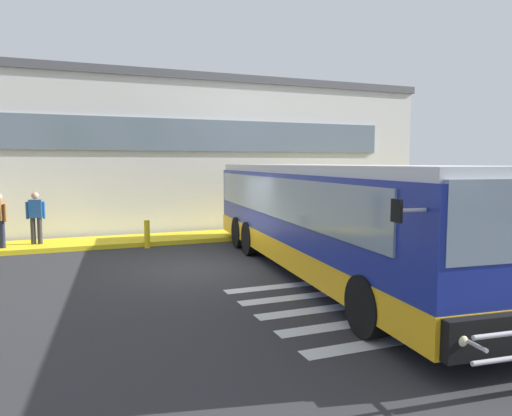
% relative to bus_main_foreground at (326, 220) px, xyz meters
% --- Properties ---
extents(ground_plane, '(80.00, 90.00, 0.02)m').
position_rel_bus_main_foreground_xyz_m(ground_plane, '(-2.65, 1.67, -1.35)').
color(ground_plane, '#2B2B2D').
rests_on(ground_plane, ground).
extents(bay_paint_stripes, '(4.40, 3.96, 0.01)m').
position_rel_bus_main_foreground_xyz_m(bay_paint_stripes, '(-0.65, -2.53, -1.33)').
color(bay_paint_stripes, silver).
rests_on(bay_paint_stripes, ground).
extents(terminal_building, '(24.69, 13.80, 6.19)m').
position_rel_bus_main_foreground_xyz_m(terminal_building, '(-3.34, 13.32, 1.75)').
color(terminal_building, silver).
rests_on(terminal_building, ground).
extents(boarding_curb, '(26.89, 2.00, 0.15)m').
position_rel_bus_main_foreground_xyz_m(boarding_curb, '(-2.65, 6.47, -1.26)').
color(boarding_curb, yellow).
rests_on(boarding_curb, ground).
extents(bus_main_foreground, '(4.13, 12.67, 2.70)m').
position_rel_bus_main_foreground_xyz_m(bus_main_foreground, '(0.00, 0.00, 0.00)').
color(bus_main_foreground, navy).
rests_on(bus_main_foreground, ground).
extents(passenger_by_doorway, '(0.59, 0.41, 1.68)m').
position_rel_bus_main_foreground_xyz_m(passenger_by_doorway, '(-6.89, 6.48, -0.22)').
color(passenger_by_doorway, '#2D2D33').
rests_on(passenger_by_doorway, boarding_curb).
extents(safety_bollard_yellow, '(0.18, 0.18, 0.90)m').
position_rel_bus_main_foreground_xyz_m(safety_bollard_yellow, '(-3.57, 5.27, -0.89)').
color(safety_bollard_yellow, yellow).
rests_on(safety_bollard_yellow, ground).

